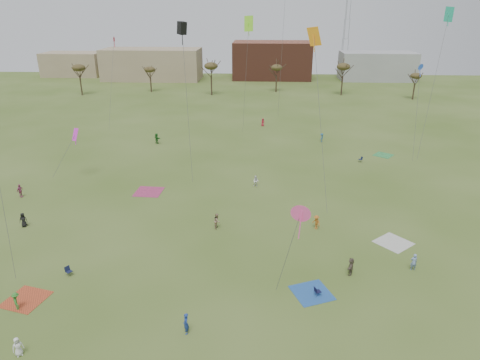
# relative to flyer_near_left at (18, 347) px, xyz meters

# --- Properties ---
(ground) EXTENTS (260.00, 260.00, 0.00)m
(ground) POSITION_rel_flyer_near_left_xyz_m (14.52, 8.20, -0.75)
(ground) COLOR #3C561B
(ground) RESTS_ON ground
(flyer_near_left) EXTENTS (0.86, 0.84, 1.49)m
(flyer_near_left) POSITION_rel_flyer_near_left_xyz_m (0.00, 0.00, 0.00)
(flyer_near_left) COLOR silver
(flyer_near_left) RESTS_ON ground
(flyer_near_center) EXTENTS (1.06, 1.15, 1.55)m
(flyer_near_center) POSITION_rel_flyer_near_left_xyz_m (-2.76, 4.83, 0.03)
(flyer_near_center) COLOR #2E7527
(flyer_near_center) RESTS_ON ground
(flyer_near_right) EXTENTS (0.61, 0.74, 1.74)m
(flyer_near_right) POSITION_rel_flyer_near_left_xyz_m (11.40, 2.83, 0.12)
(flyer_near_right) COLOR navy
(flyer_near_right) RESTS_ON ground
(spectator_fore_b) EXTENTS (0.73, 0.90, 1.75)m
(spectator_fore_b) POSITION_rel_flyer_near_left_xyz_m (12.02, 19.44, 0.13)
(spectator_fore_b) COLOR #987C60
(spectator_fore_b) RESTS_ON ground
(spectator_fore_c) EXTENTS (0.94, 1.64, 1.69)m
(spectator_fore_c) POSITION_rel_flyer_near_left_xyz_m (25.16, 11.25, 0.10)
(spectator_fore_c) COLOR brown
(spectator_fore_c) RESTS_ON ground
(flyer_mid_a) EXTENTS (0.92, 0.72, 1.66)m
(flyer_mid_a) POSITION_rel_flyer_near_left_xyz_m (-9.58, 18.59, 0.08)
(flyer_mid_a) COLOR black
(flyer_mid_a) RESTS_ON ground
(flyer_mid_b) EXTENTS (1.15, 1.20, 1.64)m
(flyer_mid_b) POSITION_rel_flyer_near_left_xyz_m (22.96, 19.82, 0.07)
(flyer_mid_b) COLOR #B06221
(flyer_mid_b) RESTS_ON ground
(flyer_mid_c) EXTENTS (0.67, 0.47, 1.72)m
(flyer_mid_c) POSITION_rel_flyer_near_left_xyz_m (31.12, 12.25, 0.11)
(flyer_mid_c) COLOR #738DC1
(flyer_mid_c) RESTS_ON ground
(spectator_mid_d) EXTENTS (0.63, 1.10, 1.76)m
(spectator_mid_d) POSITION_rel_flyer_near_left_xyz_m (-14.19, 26.37, 0.13)
(spectator_mid_d) COLOR #AF497C
(spectator_mid_d) RESTS_ON ground
(spectator_mid_e) EXTENTS (0.90, 0.80, 1.54)m
(spectator_mid_e) POSITION_rel_flyer_near_left_xyz_m (16.07, 31.50, 0.02)
(spectator_mid_e) COLOR white
(spectator_mid_e) RESTS_ON ground
(flyer_far_a) EXTENTS (1.64, 1.60, 1.88)m
(flyer_far_a) POSITION_rel_flyer_near_left_xyz_m (-2.09, 50.48, 0.19)
(flyer_far_a) COLOR #226723
(flyer_far_a) RESTS_ON ground
(flyer_far_b) EXTENTS (0.94, 0.88, 1.61)m
(flyer_far_b) POSITION_rel_flyer_near_left_xyz_m (16.87, 63.66, 0.06)
(flyer_far_b) COLOR #B11E32
(flyer_far_b) RESTS_ON ground
(flyer_far_c) EXTENTS (1.02, 1.18, 1.58)m
(flyer_far_c) POSITION_rel_flyer_near_left_xyz_m (27.60, 53.07, 0.05)
(flyer_far_c) COLOR #1B547F
(flyer_far_c) RESTS_ON ground
(blanket_red) EXTENTS (3.79, 3.79, 0.03)m
(blanket_red) POSITION_rel_flyer_near_left_xyz_m (-2.76, 6.04, -0.74)
(blanket_red) COLOR #B54324
(blanket_red) RESTS_ON ground
(blanket_blue) EXTENTS (4.03, 4.03, 0.03)m
(blanket_blue) POSITION_rel_flyer_near_left_xyz_m (21.35, 8.24, -0.74)
(blanket_blue) COLOR #2658A6
(blanket_blue) RESTS_ON ground
(blanket_cream) EXTENTS (4.47, 4.47, 0.03)m
(blanket_cream) POSITION_rel_flyer_near_left_xyz_m (30.72, 17.19, -0.74)
(blanket_cream) COLOR silver
(blanket_cream) RESTS_ON ground
(blanket_plum) EXTENTS (3.68, 3.68, 0.03)m
(blanket_plum) POSITION_rel_flyer_near_left_xyz_m (1.88, 28.90, -0.74)
(blanket_plum) COLOR #A73360
(blanket_plum) RESTS_ON ground
(blanket_olive) EXTENTS (3.81, 3.81, 0.03)m
(blanket_olive) POSITION_rel_flyer_near_left_xyz_m (36.96, 45.98, -0.74)
(blanket_olive) COLOR #338E47
(blanket_olive) RESTS_ON ground
(camp_chair_left) EXTENTS (0.73, 0.72, 0.87)m
(camp_chair_left) POSITION_rel_flyer_near_left_xyz_m (-0.59, 9.67, -0.49)
(camp_chair_left) COLOR #141A37
(camp_chair_left) RESTS_ON ground
(camp_chair_center) EXTENTS (0.70, 0.68, 0.87)m
(camp_chair_center) POSITION_rel_flyer_near_left_xyz_m (21.78, 7.92, -0.49)
(camp_chair_center) COLOR black
(camp_chair_center) RESTS_ON ground
(camp_chair_right) EXTENTS (0.66, 0.63, 0.87)m
(camp_chair_right) POSITION_rel_flyer_near_left_xyz_m (32.44, 42.42, -0.49)
(camp_chair_right) COLOR #141C37
(camp_chair_right) RESTS_ON ground
(kites_aloft) EXTENTS (62.89, 68.19, 27.72)m
(kites_aloft) POSITION_rel_flyer_near_left_xyz_m (12.02, 37.54, 18.40)
(kites_aloft) COLOR red
(kites_aloft) RESTS_ON ground
(tree_line) EXTENTS (117.44, 49.32, 8.91)m
(tree_line) POSITION_rel_flyer_near_left_xyz_m (11.67, 87.32, 6.34)
(tree_line) COLOR #3A2B1E
(tree_line) RESTS_ON ground
(building_tan) EXTENTS (32.00, 14.00, 10.00)m
(building_tan) POSITION_rel_flyer_near_left_xyz_m (-20.48, 123.20, 4.25)
(building_tan) COLOR #937F60
(building_tan) RESTS_ON ground
(building_brick) EXTENTS (26.00, 16.00, 12.00)m
(building_brick) POSITION_rel_flyer_near_left_xyz_m (19.52, 128.20, 5.25)
(building_brick) COLOR brown
(building_brick) RESTS_ON ground
(building_grey) EXTENTS (24.00, 12.00, 9.00)m
(building_grey) POSITION_rel_flyer_near_left_xyz_m (54.52, 126.20, 3.75)
(building_grey) COLOR gray
(building_grey) RESTS_ON ground
(building_tan_west) EXTENTS (20.00, 12.00, 8.00)m
(building_tan_west) POSITION_rel_flyer_near_left_xyz_m (-50.48, 130.20, 3.25)
(building_tan_west) COLOR #937F60
(building_tan_west) RESTS_ON ground
(radio_tower) EXTENTS (1.51, 1.72, 41.00)m
(radio_tower) POSITION_rel_flyer_near_left_xyz_m (44.52, 133.20, 18.46)
(radio_tower) COLOR #9EA3A8
(radio_tower) RESTS_ON ground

